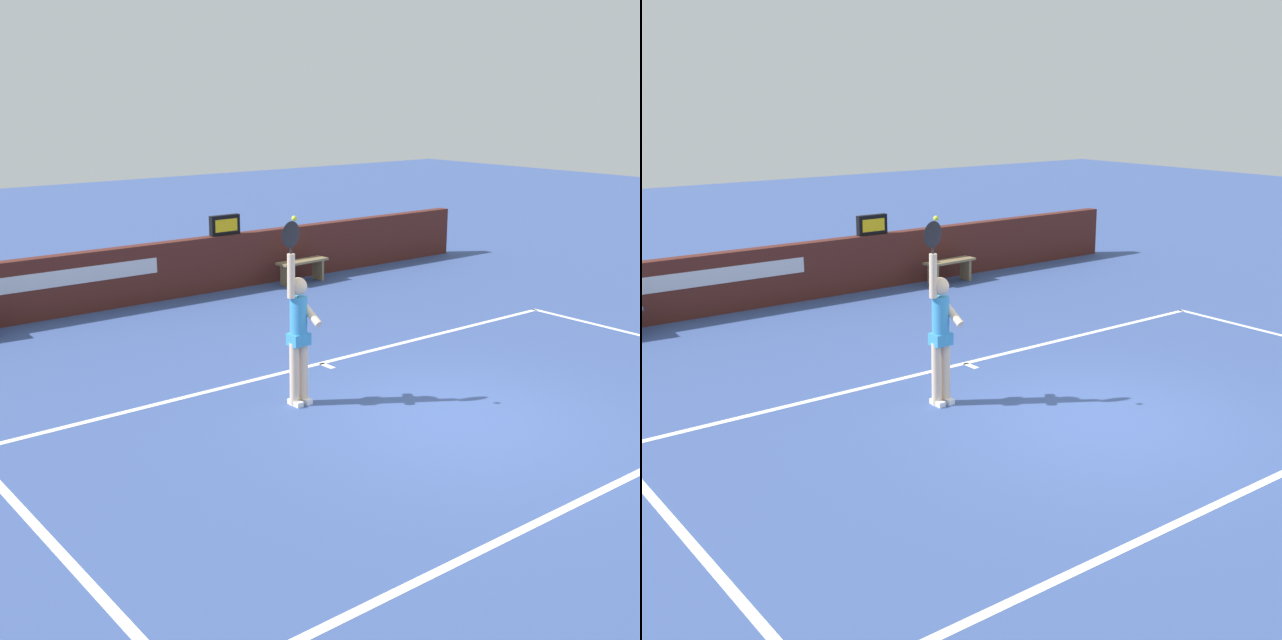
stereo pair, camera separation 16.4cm
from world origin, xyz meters
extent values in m
plane|color=#364D8A|center=(0.00, 0.00, 0.00)|extent=(60.00, 60.00, 0.00)
cube|color=white|center=(0.00, 2.84, 0.00)|extent=(10.53, 0.10, 0.00)
cube|color=white|center=(0.00, -2.33, 0.00)|extent=(10.53, 0.10, 0.00)
cube|color=white|center=(-5.26, 0.26, 0.00)|extent=(0.10, 5.28, 0.00)
cube|color=white|center=(0.00, 2.69, 0.00)|extent=(0.10, 0.30, 0.00)
cube|color=#4B1E19|center=(0.00, 8.05, 0.58)|extent=(16.32, 0.26, 1.15)
cube|color=silver|center=(-2.64, 7.92, 0.74)|extent=(5.04, 0.01, 0.30)
cube|color=black|center=(1.56, 8.05, 1.36)|extent=(0.68, 0.13, 0.42)
cube|color=yellow|center=(1.56, 7.99, 1.36)|extent=(0.53, 0.01, 0.26)
cylinder|color=beige|center=(-1.22, 1.68, 0.43)|extent=(0.13, 0.13, 0.87)
cylinder|color=beige|center=(-1.37, 1.68, 0.43)|extent=(0.13, 0.13, 0.87)
cube|color=white|center=(-1.22, 1.66, 0.04)|extent=(0.10, 0.24, 0.07)
cube|color=white|center=(-1.37, 1.66, 0.04)|extent=(0.10, 0.24, 0.07)
cylinder|color=#378FCC|center=(-1.29, 1.68, 1.18)|extent=(0.23, 0.23, 0.62)
cube|color=#378FCC|center=(-1.29, 1.68, 0.91)|extent=(0.26, 0.22, 0.16)
sphere|color=beige|center=(-1.29, 1.68, 1.62)|extent=(0.23, 0.23, 0.23)
cylinder|color=beige|center=(-1.41, 1.68, 1.77)|extent=(0.11, 0.10, 0.58)
cylinder|color=beige|center=(-1.18, 1.62, 1.28)|extent=(0.11, 0.50, 0.35)
ellipsoid|color=black|center=(-1.41, 1.68, 2.31)|extent=(0.34, 0.03, 0.39)
cylinder|color=black|center=(-1.41, 1.68, 2.12)|extent=(0.03, 0.03, 0.18)
sphere|color=#D0E22E|center=(-1.48, 1.51, 2.54)|extent=(0.07, 0.07, 0.07)
cube|color=olive|center=(3.15, 7.48, 0.48)|extent=(1.24, 0.44, 0.05)
cube|color=olive|center=(2.69, 7.45, 0.24)|extent=(0.08, 0.32, 0.48)
cube|color=olive|center=(3.61, 7.51, 0.24)|extent=(0.08, 0.32, 0.48)
camera|label=1|loc=(-7.60, -6.77, 4.07)|focal=46.89mm
camera|label=2|loc=(-7.47, -6.87, 4.07)|focal=46.89mm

